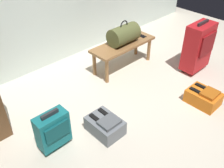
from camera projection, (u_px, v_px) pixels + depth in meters
ground_plane at (139, 103)px, 3.13m from camera, size 6.60×6.60×0.00m
bench at (123, 47)px, 3.63m from camera, size 1.00×0.36×0.39m
duffel_bag_olive at (124, 35)px, 3.52m from camera, size 0.44×0.26×0.34m
cell_phone at (141, 36)px, 3.78m from camera, size 0.07×0.14×0.01m
suitcase_upright_red at (198, 46)px, 3.53m from camera, size 0.43×0.26×0.75m
suitcase_small_teal at (53, 130)px, 2.44m from camera, size 0.32×0.18×0.46m
backpack_grey at (105, 125)px, 2.69m from camera, size 0.28×0.38×0.21m
backpack_orange at (203, 97)px, 3.08m from camera, size 0.28×0.38×0.21m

